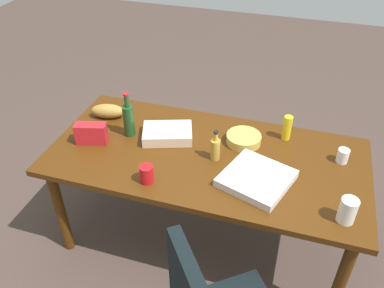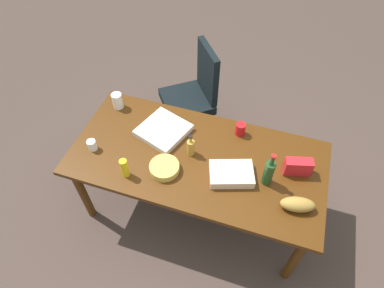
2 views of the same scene
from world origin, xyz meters
TOP-DOWN VIEW (x-y plane):
  - ground_plane at (0.00, 0.00)m, footprint 10.00×10.00m
  - conference_table at (0.00, 0.00)m, footprint 1.98×0.95m
  - bread_loaf at (-0.79, 0.21)m, footprint 0.26×0.16m
  - pizza_box at (0.34, -0.16)m, footprint 0.46×0.46m
  - mustard_bottle at (0.45, 0.32)m, footprint 0.06×0.06m
  - sheet_cake at (-0.29, 0.09)m, footprint 0.37×0.31m
  - chip_bag_red at (-0.75, -0.10)m, footprint 0.21×0.13m
  - red_solo_cup at (-0.26, -0.34)m, footprint 0.09×0.09m
  - wine_bottle at (-0.55, 0.06)m, footprint 0.08×0.08m
  - mayo_jar at (0.83, -0.32)m, footprint 0.10×0.10m
  - chip_bowl at (0.20, 0.19)m, footprint 0.25×0.25m
  - paper_cup at (0.81, 0.18)m, footprint 0.09×0.09m
  - dressing_bottle at (0.06, -0.02)m, footprint 0.07×0.07m

SIDE VIEW (x-z plane):
  - ground_plane at x=0.00m, z-range 0.00..0.00m
  - conference_table at x=0.00m, z-range 0.30..1.07m
  - pizza_box at x=0.34m, z-range 0.77..0.82m
  - chip_bowl at x=0.20m, z-range 0.77..0.83m
  - sheet_cake at x=-0.29m, z-range 0.77..0.84m
  - paper_cup at x=0.81m, z-range 0.77..0.86m
  - bread_loaf at x=-0.79m, z-range 0.77..0.87m
  - red_solo_cup at x=-0.26m, z-range 0.77..0.88m
  - chip_bag_red at x=-0.75m, z-range 0.77..0.91m
  - mayo_jar at x=0.83m, z-range 0.77..0.91m
  - dressing_bottle at x=0.06m, z-range 0.74..0.95m
  - mustard_bottle at x=0.45m, z-range 0.77..0.94m
  - wine_bottle at x=-0.55m, z-range 0.73..1.05m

